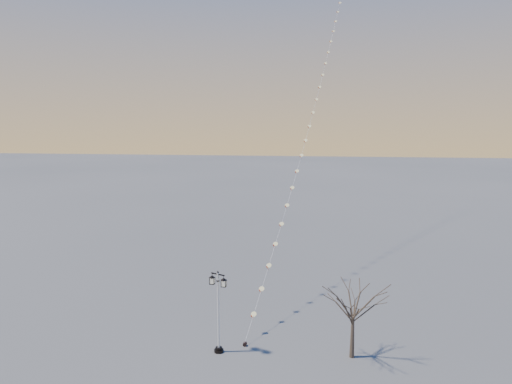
# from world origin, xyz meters

# --- Properties ---
(ground) EXTENTS (300.00, 300.00, 0.00)m
(ground) POSITION_xyz_m (0.00, 0.00, 0.00)
(ground) COLOR #545455
(ground) RESTS_ON ground
(street_lamp) EXTENTS (1.07, 0.69, 4.45)m
(street_lamp) POSITION_xyz_m (-0.75, 0.48, 2.46)
(street_lamp) COLOR black
(street_lamp) RESTS_ON ground
(bare_tree) EXTENTS (2.44, 2.44, 4.04)m
(bare_tree) POSITION_xyz_m (6.18, 0.93, 2.81)
(bare_tree) COLOR #433528
(bare_tree) RESTS_ON ground
(kite_train) EXTENTS (7.29, 40.17, 31.70)m
(kite_train) POSITION_xyz_m (3.85, 21.11, 15.76)
(kite_train) COLOR black
(kite_train) RESTS_ON ground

